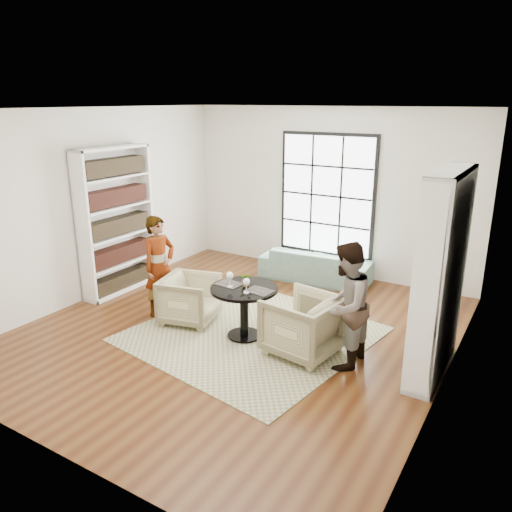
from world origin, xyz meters
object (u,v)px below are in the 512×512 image
Objects in this scene: armchair_right at (303,325)px; person_left at (159,266)px; armchair_left at (190,299)px; wine_glass_right at (246,282)px; sofa at (316,265)px; flower_centerpiece at (246,280)px; wine_glass_left at (230,276)px; pedestal_table at (244,301)px; person_right at (345,306)px.

person_left is at bearing -82.16° from armchair_right.
wine_glass_right is at bearing -112.90° from armchair_left.
sofa is 2.76m from armchair_right.
flower_centerpiece reaches higher than sofa.
armchair_left is 3.55× the size of wine_glass_left.
pedestal_table is at bearing 131.53° from wine_glass_right.
pedestal_table is 4.21× the size of wine_glass_left.
sofa is at bearing 95.34° from wine_glass_right.
armchair_right is 0.55× the size of person_right.
wine_glass_right is at bearing -11.87° from wine_glass_left.
wine_glass_left reaches higher than armchair_left.
pedestal_table is 4.49× the size of wine_glass_right.
person_right reaches higher than person_left.
armchair_right is 0.67m from person_right.
person_right is at bearing 3.08° from wine_glass_left.
armchair_right reaches higher than sofa.
person_left reaches higher than armchair_left.
armchair_right is at bearing -89.79° from person_right.
pedestal_table is at bearing -81.64° from armchair_right.
flower_centerpiece is at bearing -79.41° from person_left.
person_right is 7.68× the size of wine_glass_right.
wine_glass_right reaches higher than armchair_right.
armchair_left is 2.41m from person_right.
wine_glass_right is (0.25, -2.72, 0.59)m from sofa.
person_right is (2.92, -0.02, 0.02)m from person_left.
flower_centerpiece is (1.50, 0.03, 0.07)m from person_left.
wine_glass_left is 0.23m from flower_centerpiece.
armchair_left is at bearing 178.77° from pedestal_table.
sofa is 3.04m from person_right.
wine_glass_right is at bearing 91.01° from sofa.
person_left reaches higher than sofa.
sofa is 2.58m from flower_centerpiece.
armchair_right is (1.82, -0.02, 0.04)m from armchair_left.
flower_centerpiece is (-1.42, 0.05, 0.04)m from person_right.
person_left is at bearing 175.46° from wine_glass_left.
armchair_right is at bearing -104.63° from armchair_left.
armchair_right is 0.57× the size of person_left.
flower_centerpiece reaches higher than armchair_left.
person_right is at bearing -81.04° from person_left.
armchair_left is at bearing -80.65° from person_left.
sofa is at bearing 92.74° from pedestal_table.
person_right reaches higher than armchair_left.
flower_centerpiece is at bearing -85.12° from armchair_right.
armchair_left is at bearing 67.78° from sofa.
person_right reaches higher than pedestal_table.
sofa is at bearing 92.91° from flower_centerpiece.
wine_glass_right is at bearing -83.24° from person_right.
sofa is 1.29× the size of person_left.
armchair_right is at bearing 106.89° from sofa.
pedestal_table is 1.06× the size of armchair_right.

